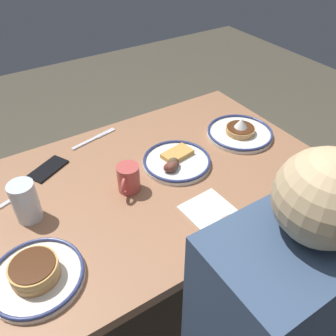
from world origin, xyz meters
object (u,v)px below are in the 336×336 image
coffee_mug (128,178)px  butter_knife (94,139)px  plate_near_main (176,161)px  plate_center_pancakes (36,275)px  paper_napkin (208,210)px  plate_far_companion (240,132)px  cell_phone (48,169)px  drinking_glass (26,203)px

coffee_mug → butter_knife: 0.35m
plate_near_main → butter_knife: size_ratio=1.22×
plate_center_pancakes → paper_napkin: bearing=175.6°
plate_near_main → butter_knife: 0.37m
coffee_mug → paper_napkin: bearing=126.8°
plate_far_companion → cell_phone: 0.77m
plate_center_pancakes → paper_napkin: (-0.54, 0.04, -0.02)m
butter_knife → cell_phone: bearing=23.1°
drinking_glass → butter_knife: 0.45m
plate_far_companion → cell_phone: size_ratio=1.88×
plate_center_pancakes → butter_knife: plate_center_pancakes is taller
plate_center_pancakes → paper_napkin: 0.54m
coffee_mug → cell_phone: coffee_mug is taller
coffee_mug → butter_knife: size_ratio=0.47×
coffee_mug → drinking_glass: bearing=-9.3°
plate_near_main → drinking_glass: bearing=-2.6°
coffee_mug → butter_knife: (-0.02, -0.35, -0.05)m
plate_center_pancakes → cell_phone: bearing=-110.9°
plate_near_main → plate_center_pancakes: bearing=20.0°
plate_near_main → plate_center_pancakes: size_ratio=1.01×
plate_center_pancakes → cell_phone: size_ratio=1.75×
plate_center_pancakes → cell_phone: 0.47m
plate_center_pancakes → drinking_glass: 0.24m
drinking_glass → cell_phone: bearing=-120.8°
plate_far_companion → butter_knife: size_ratio=1.31×
coffee_mug → cell_phone: 0.33m
plate_far_companion → drinking_glass: 0.86m
plate_near_main → cell_phone: size_ratio=1.76×
paper_napkin → plate_far_companion: bearing=-143.8°
drinking_glass → plate_far_companion: bearing=179.7°
plate_center_pancakes → coffee_mug: (-0.37, -0.18, 0.03)m
cell_phone → butter_knife: cell_phone is taller
drinking_glass → paper_napkin: (-0.49, 0.28, -0.06)m
plate_center_pancakes → plate_far_companion: 0.94m
plate_near_main → coffee_mug: 0.22m
plate_near_main → plate_far_companion: plate_far_companion is taller
drinking_glass → plate_near_main: bearing=177.4°
coffee_mug → drinking_glass: (0.32, -0.05, 0.01)m
plate_far_companion → drinking_glass: bearing=-0.3°
plate_center_pancakes → plate_near_main: bearing=-160.0°
coffee_mug → butter_knife: coffee_mug is taller
paper_napkin → butter_knife: 0.59m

